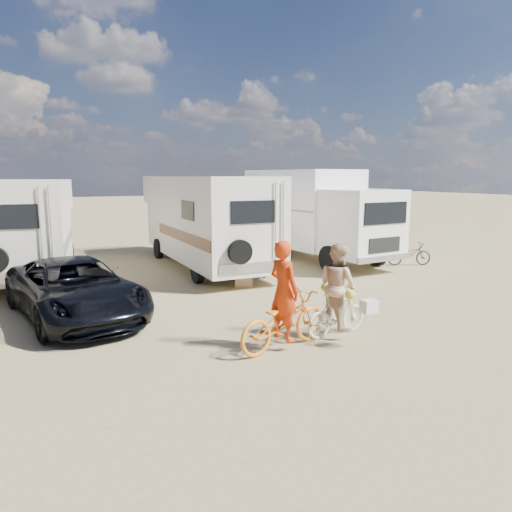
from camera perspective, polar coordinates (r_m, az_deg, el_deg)
name	(u,v)px	position (r m, az deg, el deg)	size (l,w,h in m)	color
ground	(305,320)	(10.76, 5.83, -7.60)	(140.00, 140.00, 0.00)	tan
rv_main	(204,222)	(16.78, -6.21, 4.05)	(2.38, 8.12, 3.15)	white
rv_left	(30,229)	(16.54, -25.47, 2.92)	(2.33, 6.67, 3.05)	white
box_truck	(317,216)	(18.15, 7.35, 4.83)	(2.40, 6.94, 3.40)	white
dark_suv	(75,289)	(11.44, -20.85, -3.71)	(2.20, 4.77, 1.33)	black
bike_man	(284,321)	(8.87, 3.31, -7.73)	(0.71, 2.02, 1.06)	orange
bike_woman	(337,314)	(9.71, 9.65, -6.84)	(0.42, 1.48, 0.89)	beige
rider_man	(284,300)	(8.76, 3.34, -5.28)	(0.67, 0.44, 1.85)	red
rider_woman	(337,294)	(9.61, 9.71, -4.55)	(0.82, 0.64, 1.69)	tan
bike_parked	(409,254)	(17.91, 17.85, 0.23)	(0.55, 1.57, 0.82)	#242624
cooler	(252,272)	(14.90, -0.49, -1.88)	(0.54, 0.39, 0.43)	#2B6290
crate	(244,279)	(13.85, -1.48, -2.82)	(0.50, 0.50, 0.40)	#9B7856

